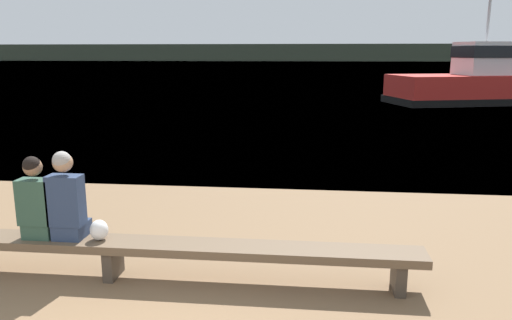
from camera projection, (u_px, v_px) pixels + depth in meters
water_surface at (305, 63)px, 126.45m from camera, size 240.00×240.00×0.00m
far_shoreline at (306, 53)px, 162.81m from camera, size 600.00×12.00×5.35m
bench_main at (112, 247)px, 5.84m from camera, size 7.18×0.45×0.46m
person_left at (37, 202)px, 5.83m from camera, size 0.39×0.40×0.99m
person_right at (67, 199)px, 5.78m from camera, size 0.39×0.40×1.06m
shopping_bag at (99, 230)px, 5.81m from camera, size 0.21×0.21×0.24m
tugboat_red at (482, 84)px, 26.17m from camera, size 10.01×6.08×5.46m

